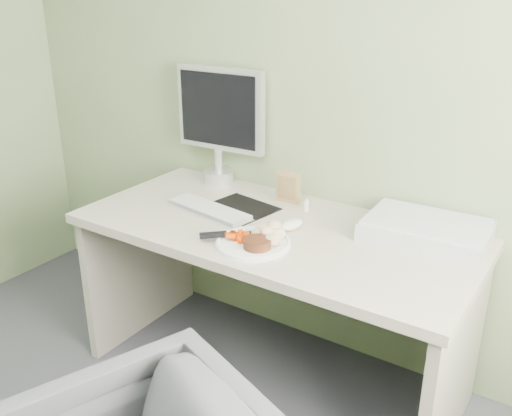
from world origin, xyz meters
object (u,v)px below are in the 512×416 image
Objects in this scene: desk at (274,267)px; monitor at (220,119)px; scanner at (426,231)px; plate at (253,243)px.

desk is 2.93× the size of monitor.
desk is 3.55× the size of scanner.
plate is 0.65m from scanner.
desk is at bearing 97.61° from plate.
monitor is (-0.49, 0.31, 0.49)m from desk.
scanner reaches higher than desk.
plate reaches higher than desk.
desk is 0.76m from monitor.
desk is 0.62m from scanner.
scanner is (0.54, 0.21, 0.22)m from desk.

